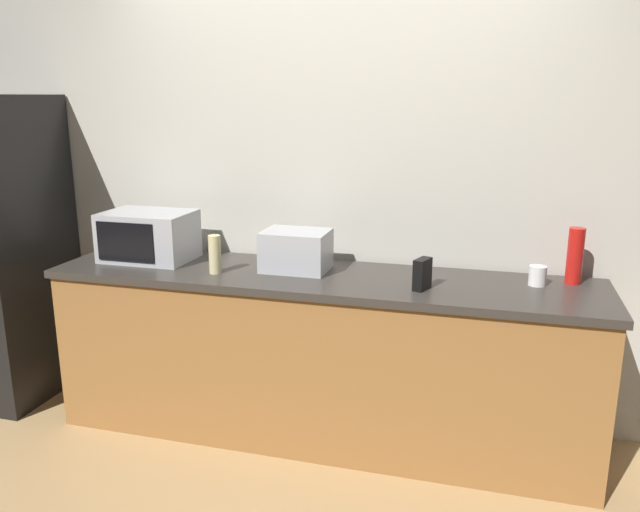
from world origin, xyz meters
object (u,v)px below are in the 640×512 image
Objects in this scene: microwave at (149,236)px; bottle_hot_sauce at (575,256)px; bottle_hand_soap at (215,254)px; toaster_oven at (296,250)px; cordless_phone at (422,274)px; mug_white at (537,276)px.

bottle_hot_sauce reaches higher than microwave.
bottle_hot_sauce is at bearing 9.78° from bottle_hand_soap.
toaster_oven reaches higher than cordless_phone.
toaster_oven reaches higher than bottle_hand_soap.
bottle_hand_soap is 0.72× the size of bottle_hot_sauce.
microwave is 0.50m from bottle_hand_soap.
bottle_hand_soap is at bearing -170.22° from bottle_hot_sauce.
toaster_oven is 3.53× the size of mug_white.
toaster_oven is at bearing 24.24° from bottle_hand_soap.
toaster_oven is 1.21m from mug_white.
toaster_oven is at bearing -177.72° from mug_white.
mug_white is (1.21, 0.05, -0.06)m from toaster_oven.
bottle_hand_soap is at bearing -18.71° from microwave.
toaster_oven is 2.27× the size of cordless_phone.
bottle_hot_sauce reaches higher than cordless_phone.
cordless_phone is 1.07m from bottle_hand_soap.
toaster_oven is 0.42m from bottle_hand_soap.
mug_white is at bearing 41.38° from cordless_phone.
bottle_hot_sauce is 2.88× the size of mug_white.
cordless_phone is at bearing -5.79° from microwave.
microwave is 3.20× the size of cordless_phone.
bottle_hot_sauce is at bearing 3.66° from microwave.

